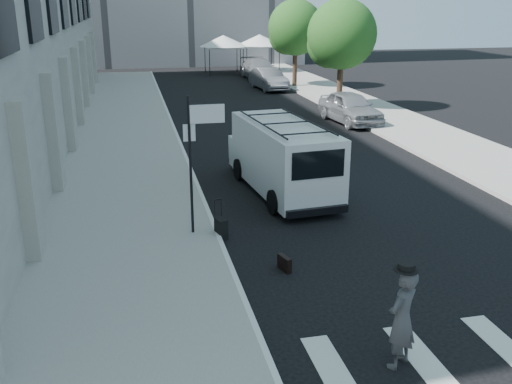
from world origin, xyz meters
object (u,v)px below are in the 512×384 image
cargo_van (282,157)px  parked_car_c (259,69)px  suitcase (221,228)px  parked_car_a (350,107)px  briefcase (284,263)px  businessman (402,319)px  parked_car_b (269,79)px

cargo_van → parked_car_c: cargo_van is taller
suitcase → cargo_van: (2.50, 3.39, 0.88)m
parked_car_a → parked_car_c: size_ratio=0.84×
cargo_van → suitcase: bearing=-132.0°
suitcase → briefcase: bearing=-78.6°
briefcase → suitcase: bearing=100.7°
cargo_van → parked_car_a: size_ratio=1.31×
suitcase → cargo_van: cargo_van is taller
parked_car_a → suitcase: bearing=-128.8°
businessman → suitcase: 6.36m
suitcase → parked_car_c: parked_car_c is taller
parked_car_c → businessman: bearing=-99.6°
parked_car_a → parked_car_c: parked_car_c is taller
briefcase → suitcase: suitcase is taller
businessman → parked_car_b: size_ratio=0.39×
suitcase → parked_car_c: 32.14m
parked_car_b → parked_car_c: parked_car_c is taller
briefcase → parked_car_c: size_ratio=0.08×
cargo_van → businessman: bearing=-98.5°
businessman → parked_car_c: bearing=-132.8°
cargo_van → parked_car_a: cargo_van is taller
parked_car_a → cargo_van: bearing=-127.6°
parked_car_a → businessman: bearing=-114.6°
suitcase → parked_car_b: 26.46m
businessman → parked_car_a: businessman is taller
businessman → parked_car_a: 20.41m
businessman → briefcase: 4.02m
suitcase → parked_car_c: bearing=59.8°
parked_car_c → suitcase: bearing=-104.9°
cargo_van → parked_car_c: (5.56, 27.71, -0.36)m
suitcase → parked_car_a: bearing=41.1°
suitcase → parked_car_a: 15.89m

